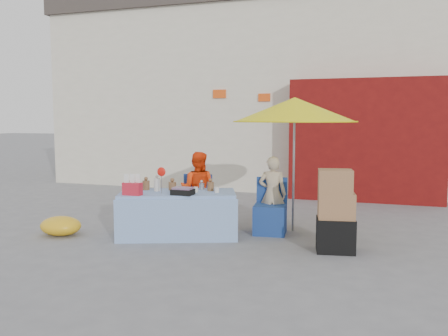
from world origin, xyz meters
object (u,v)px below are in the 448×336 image
(market_table, at_px, (177,213))
(vendor_beige, at_px, (272,194))
(box_stack, at_px, (336,214))
(chair_right, at_px, (270,217))
(umbrella, at_px, (295,110))
(chair_left, at_px, (195,212))
(vendor_orange, at_px, (198,189))

(market_table, height_order, vendor_beige, vendor_beige)
(box_stack, bearing_deg, chair_right, 146.08)
(umbrella, distance_m, box_stack, 1.86)
(chair_left, relative_size, box_stack, 0.77)
(market_table, relative_size, chair_left, 2.27)
(vendor_orange, xyz_separation_m, vendor_beige, (1.25, -0.00, -0.02))
(vendor_orange, bearing_deg, box_stack, 153.36)
(chair_right, xyz_separation_m, vendor_orange, (-1.25, 0.13, 0.36))
(chair_right, distance_m, umbrella, 1.69)
(vendor_orange, relative_size, umbrella, 0.59)
(chair_left, height_order, vendor_beige, vendor_beige)
(vendor_beige, bearing_deg, market_table, 23.41)
(vendor_orange, height_order, umbrella, umbrella)
(market_table, bearing_deg, chair_right, 4.42)
(box_stack, bearing_deg, chair_left, 162.97)
(chair_right, relative_size, vendor_orange, 0.69)
(umbrella, bearing_deg, vendor_orange, -174.47)
(vendor_orange, relative_size, box_stack, 1.11)
(market_table, distance_m, chair_left, 0.62)
(market_table, height_order, vendor_orange, vendor_orange)
(chair_left, height_order, vendor_orange, vendor_orange)
(chair_right, height_order, vendor_orange, vendor_orange)
(vendor_beige, relative_size, box_stack, 1.08)
(chair_left, xyz_separation_m, chair_right, (1.25, 0.00, 0.00))
(chair_left, relative_size, vendor_beige, 0.72)
(umbrella, bearing_deg, chair_right, -136.71)
(market_table, relative_size, umbrella, 0.92)
(vendor_beige, xyz_separation_m, box_stack, (1.04, -0.84, -0.09))
(chair_left, distance_m, vendor_orange, 0.38)
(vendor_orange, height_order, box_stack, vendor_orange)
(market_table, bearing_deg, box_stack, -23.24)
(market_table, bearing_deg, vendor_beige, 9.08)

